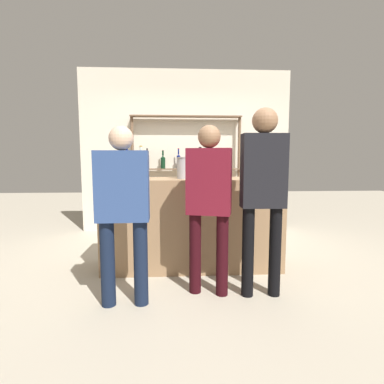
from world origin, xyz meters
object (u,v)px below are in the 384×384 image
object	(u,v)px
ice_bucket	(185,168)
wine_glass	(264,168)
counter_bottle_1	(141,166)
counter_bottle_0	(200,166)
customer_center	(209,196)
customer_right	(263,186)
customer_left	(123,203)
counter_bottle_2	(127,166)

from	to	relation	value
ice_bucket	wine_glass	bearing A→B (deg)	4.63
counter_bottle_1	counter_bottle_0	bearing A→B (deg)	17.85
wine_glass	customer_center	xyz separation A→B (m)	(-0.75, -0.77, -0.24)
counter_bottle_1	customer_right	bearing A→B (deg)	-28.74
counter_bottle_0	customer_center	distance (m)	0.83
ice_bucket	customer_center	bearing A→B (deg)	-74.37
customer_left	wine_glass	bearing A→B (deg)	-59.13
wine_glass	ice_bucket	xyz separation A→B (m)	(-0.94, -0.08, 0.00)
ice_bucket	counter_bottle_1	bearing A→B (deg)	-165.24
customer_left	counter_bottle_2	bearing A→B (deg)	5.00
customer_right	customer_center	size ratio (longest dim) A/B	1.09
counter_bottle_1	ice_bucket	distance (m)	0.50
counter_bottle_1	wine_glass	world-z (taller)	counter_bottle_1
wine_glass	customer_center	distance (m)	1.10
counter_bottle_1	customer_left	distance (m)	0.81
counter_bottle_1	customer_right	distance (m)	1.34
ice_bucket	customer_left	distance (m)	1.08
counter_bottle_0	customer_left	bearing A→B (deg)	-127.56
counter_bottle_1	customer_center	bearing A→B (deg)	-40.10
customer_left	customer_center	distance (m)	0.78
counter_bottle_1	wine_glass	size ratio (longest dim) A/B	2.30
counter_bottle_1	customer_left	xyz separation A→B (m)	(-0.08, -0.75, -0.29)
counter_bottle_2	ice_bucket	distance (m)	0.68
counter_bottle_0	counter_bottle_1	distance (m)	0.69
customer_left	counter_bottle_1	bearing A→B (deg)	-7.50
counter_bottle_1	customer_left	size ratio (longest dim) A/B	0.24
counter_bottle_0	wine_glass	xyz separation A→B (m)	(0.76, -0.01, -0.02)
counter_bottle_1	counter_bottle_2	xyz separation A→B (m)	(-0.19, 0.25, -0.00)
counter_bottle_0	customer_center	bearing A→B (deg)	-88.82
counter_bottle_0	customer_right	distance (m)	1.00
wine_glass	customer_right	bearing A→B (deg)	-107.29
counter_bottle_1	counter_bottle_2	distance (m)	0.31
counter_bottle_0	counter_bottle_2	xyz separation A→B (m)	(-0.85, 0.03, -0.00)
counter_bottle_1	counter_bottle_2	size ratio (longest dim) A/B	1.05
counter_bottle_1	ice_bucket	world-z (taller)	counter_bottle_1
counter_bottle_1	counter_bottle_2	bearing A→B (deg)	127.97
counter_bottle_0	counter_bottle_1	size ratio (longest dim) A/B	0.99
counter_bottle_0	counter_bottle_1	world-z (taller)	counter_bottle_1
ice_bucket	customer_center	xyz separation A→B (m)	(0.20, -0.70, -0.24)
counter_bottle_0	customer_left	size ratio (longest dim) A/B	0.23
wine_glass	customer_right	size ratio (longest dim) A/B	0.09
ice_bucket	customer_center	distance (m)	0.76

